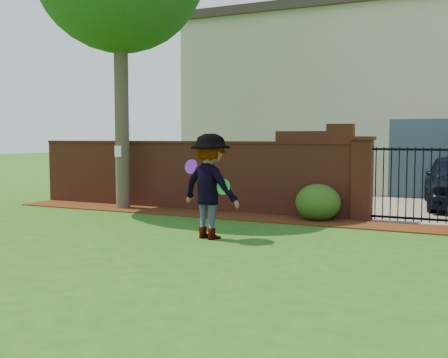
% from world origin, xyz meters
% --- Properties ---
extents(ground, '(80.00, 80.00, 0.01)m').
position_xyz_m(ground, '(0.00, 0.00, -0.01)').
color(ground, '#215014').
rests_on(ground, ground).
extents(mulch_bed, '(11.10, 1.08, 0.03)m').
position_xyz_m(mulch_bed, '(-0.95, 3.34, 0.01)').
color(mulch_bed, '#3A1B0A').
rests_on(mulch_bed, ground).
extents(brick_wall, '(8.70, 0.31, 2.16)m').
position_xyz_m(brick_wall, '(-2.01, 4.00, 0.93)').
color(brick_wall, maroon).
rests_on(brick_wall, ground).
extents(pillar_left, '(0.50, 0.50, 1.88)m').
position_xyz_m(pillar_left, '(2.40, 4.00, 0.96)').
color(pillar_left, maroon).
rests_on(pillar_left, ground).
extents(iron_gate, '(1.78, 0.03, 1.60)m').
position_xyz_m(iron_gate, '(3.50, 4.00, 0.85)').
color(iron_gate, black).
rests_on(iron_gate, ground).
extents(driveway, '(3.20, 8.00, 0.01)m').
position_xyz_m(driveway, '(3.50, 8.00, 0.01)').
color(driveway, slate).
rests_on(driveway, ground).
extents(house, '(12.40, 6.40, 6.30)m').
position_xyz_m(house, '(1.00, 12.00, 3.16)').
color(house, beige).
rests_on(house, ground).
extents(paper_notice, '(0.20, 0.01, 0.28)m').
position_xyz_m(paper_notice, '(-3.60, 3.21, 1.50)').
color(paper_notice, white).
rests_on(paper_notice, tree).
extents(shrub_left, '(1.01, 1.01, 0.82)m').
position_xyz_m(shrub_left, '(1.52, 3.58, 0.41)').
color(shrub_left, '#1D4916').
rests_on(shrub_left, ground).
extents(man, '(1.40, 1.03, 1.93)m').
position_xyz_m(man, '(0.23, 0.70, 0.97)').
color(man, gray).
rests_on(man, ground).
extents(frisbee_purple, '(0.28, 0.11, 0.27)m').
position_xyz_m(frisbee_purple, '(-0.12, 0.68, 1.32)').
color(frisbee_purple, '#5E1DB5').
rests_on(frisbee_purple, man).
extents(frisbee_green, '(0.29, 0.14, 0.28)m').
position_xyz_m(frisbee_green, '(0.57, 0.59, 0.98)').
color(frisbee_green, green).
rests_on(frisbee_green, man).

